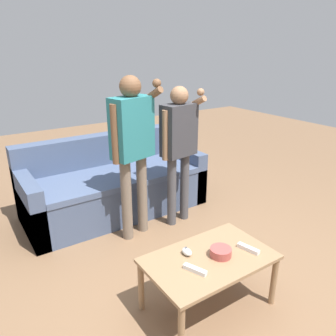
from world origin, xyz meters
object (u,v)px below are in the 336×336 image
(player_center, at_px, (132,140))
(game_remote_wand_near, at_px, (195,270))
(player_right, at_px, (179,140))
(coffee_table, at_px, (209,264))
(snack_bowl, at_px, (221,252))
(couch, at_px, (114,185))
(game_remote_wand_far, at_px, (248,249))
(game_remote_nunchuk, at_px, (187,252))

(player_center, distance_m, game_remote_wand_near, 1.37)
(player_right, bearing_deg, coffee_table, -115.65)
(snack_bowl, distance_m, player_center, 1.31)
(couch, xyz_separation_m, game_remote_wand_far, (0.19, -1.87, 0.14))
(snack_bowl, height_order, game_remote_nunchuk, snack_bowl)
(coffee_table, xyz_separation_m, player_center, (0.04, 1.17, 0.62))
(player_right, height_order, game_remote_wand_far, player_right)
(coffee_table, height_order, player_right, player_right)
(coffee_table, relative_size, player_right, 0.62)
(couch, relative_size, player_right, 1.38)
(couch, xyz_separation_m, coffee_table, (-0.10, -1.78, 0.07))
(game_remote_wand_far, bearing_deg, player_right, 77.88)
(player_center, xyz_separation_m, game_remote_wand_near, (-0.22, -1.24, -0.55))
(coffee_table, height_order, player_center, player_center)
(snack_bowl, bearing_deg, game_remote_wand_far, -16.34)
(player_right, relative_size, player_center, 0.92)
(couch, bearing_deg, player_center, -94.94)
(game_remote_nunchuk, height_order, game_remote_wand_far, game_remote_nunchuk)
(snack_bowl, bearing_deg, couch, 89.36)
(couch, relative_size, snack_bowl, 13.18)
(coffee_table, xyz_separation_m, snack_bowl, (0.08, -0.03, 0.08))
(couch, height_order, game_remote_wand_far, couch)
(game_remote_wand_near, height_order, game_remote_wand_far, same)
(game_remote_wand_far, bearing_deg, couch, 95.78)
(couch, distance_m, snack_bowl, 1.82)
(coffee_table, distance_m, player_right, 1.38)
(player_center, distance_m, game_remote_wand_far, 1.40)
(snack_bowl, xyz_separation_m, game_remote_wand_far, (0.21, -0.06, -0.01))
(coffee_table, relative_size, game_remote_wand_near, 5.41)
(coffee_table, distance_m, game_remote_wand_far, 0.31)
(player_right, bearing_deg, couch, 125.66)
(coffee_table, relative_size, snack_bowl, 5.92)
(game_remote_wand_near, bearing_deg, player_center, 79.81)
(game_remote_wand_near, bearing_deg, snack_bowl, 8.29)
(coffee_table, distance_m, game_remote_wand_near, 0.20)
(coffee_table, height_order, game_remote_nunchuk, game_remote_nunchuk)
(couch, bearing_deg, game_remote_nunchuk, -97.08)
(game_remote_nunchuk, xyz_separation_m, game_remote_wand_near, (-0.07, -0.18, -0.01))
(game_remote_nunchuk, height_order, player_center, player_center)
(coffee_table, xyz_separation_m, game_remote_wand_far, (0.29, -0.09, 0.07))
(game_remote_nunchuk, distance_m, game_remote_wand_near, 0.19)
(game_remote_nunchuk, distance_m, player_right, 1.31)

